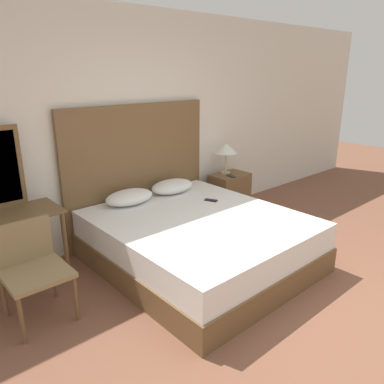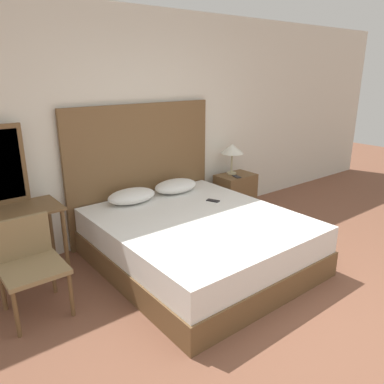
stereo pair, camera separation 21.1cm
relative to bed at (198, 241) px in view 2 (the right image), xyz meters
The scene contains 12 objects.
ground_plane 1.46m from the bed, 87.28° to the right, with size 16.00×16.00×0.00m, color brown.
wall_back 1.60m from the bed, 86.68° to the left, with size 10.00×0.06×2.70m.
bed is the anchor object (origin of this frame).
headboard 1.23m from the bed, 90.00° to the left, with size 1.98×0.05×1.63m.
pillow_left 0.96m from the bed, 110.62° to the left, with size 0.58×0.37×0.16m.
pillow_right 0.96m from the bed, 69.38° to the left, with size 0.58×0.37×0.16m.
phone_on_bed 0.61m from the bed, 32.16° to the left, with size 0.12×0.17×0.01m.
nightstand 1.60m from the bed, 31.33° to the left, with size 0.55×0.37×0.59m.
table_lamp 1.76m from the bed, 33.86° to the left, with size 0.32×0.32×0.43m.
phone_on_nightstand 1.52m from the bed, 29.78° to the left, with size 0.11×0.16×0.01m.
vanity_desk 1.87m from the bed, 153.91° to the left, with size 0.96×0.51×0.75m.
chair 1.67m from the bed, behind, with size 0.49×0.51×0.81m.
Camera 2 is at (-2.37, -1.39, 2.00)m, focal length 35.00 mm.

